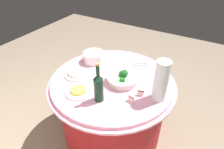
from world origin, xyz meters
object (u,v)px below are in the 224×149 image
food_plate_fried_egg (79,91)px  label_placard_mid (141,92)px  wine_bottle (99,87)px  food_plate_rice (76,73)px  broccoli_bowl (123,78)px  decorative_fruit_vase (161,83)px  label_placard_front (131,98)px  plate_stack (94,57)px  serving_tongs (139,64)px

food_plate_fried_egg → label_placard_mid: label_placard_mid is taller
wine_bottle → food_plate_rice: (0.37, -0.18, -0.12)m
broccoli_bowl → label_placard_mid: 0.23m
decorative_fruit_vase → broccoli_bowl: bearing=-7.0°
label_placard_front → plate_stack: bearing=-30.7°
decorative_fruit_vase → food_plate_fried_egg: (0.59, 0.26, -0.14)m
wine_bottle → label_placard_mid: 0.35m
serving_tongs → label_placard_mid: label_placard_mid is taller
food_plate_rice → label_placard_front: bearing=173.4°
food_plate_rice → label_placard_mid: 0.63m
plate_stack → food_plate_fried_egg: 0.50m
wine_bottle → serving_tongs: 0.65m
broccoli_bowl → decorative_fruit_vase: bearing=173.0°
food_plate_rice → label_placard_front: size_ratio=4.00×
wine_bottle → broccoli_bowl: bearing=-100.3°
plate_stack → decorative_fruit_vase: decorative_fruit_vase is taller
label_placard_front → food_plate_fried_egg: bearing=15.8°
wine_bottle → food_plate_fried_egg: 0.23m
broccoli_bowl → decorative_fruit_vase: 0.36m
serving_tongs → plate_stack: bearing=21.5°
decorative_fruit_vase → label_placard_front: decorative_fruit_vase is taller
label_placard_front → label_placard_mid: bearing=-109.6°
label_placard_front → broccoli_bowl: bearing=-47.4°
food_plate_fried_egg → label_placard_mid: size_ratio=4.00×
serving_tongs → food_plate_fried_egg: (0.26, 0.64, 0.01)m
food_plate_rice → label_placard_mid: bearing=-177.1°
label_placard_front → label_placard_mid: 0.11m
decorative_fruit_vase → label_placard_front: bearing=40.6°
plate_stack → label_placard_front: plate_stack is taller
serving_tongs → food_plate_fried_egg: 0.69m
label_placard_front → label_placard_mid: size_ratio=1.00×
broccoli_bowl → wine_bottle: wine_bottle is taller
wine_bottle → label_placard_mid: wine_bottle is taller
wine_bottle → decorative_fruit_vase: 0.47m
plate_stack → food_plate_fried_egg: size_ratio=0.95×
plate_stack → food_plate_rice: bearing=88.7°
plate_stack → label_placard_mid: (-0.63, 0.25, -0.02)m
plate_stack → food_plate_rice: plate_stack is taller
wine_bottle → food_plate_rice: bearing=-25.5°
broccoli_bowl → plate_stack: bearing=-21.4°
food_plate_fried_egg → label_placard_mid: (-0.46, -0.22, 0.02)m
broccoli_bowl → food_plate_rice: size_ratio=1.27×
food_plate_rice → plate_stack: bearing=-91.3°
broccoli_bowl → label_placard_front: size_ratio=5.09×
serving_tongs → label_placard_mid: 0.46m
plate_stack → broccoli_bowl: bearing=158.6°
label_placard_front → serving_tongs: bearing=-73.0°
label_placard_mid → decorative_fruit_vase: bearing=-161.8°
broccoli_bowl → wine_bottle: 0.31m
label_placard_mid → food_plate_fried_egg: bearing=25.7°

